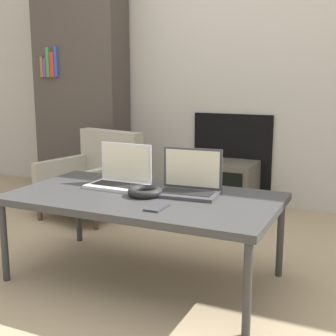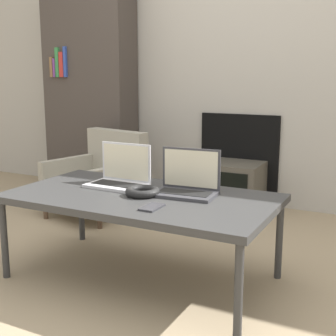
{
  "view_description": "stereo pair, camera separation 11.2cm",
  "coord_description": "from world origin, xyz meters",
  "px_view_note": "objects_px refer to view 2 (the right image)",
  "views": [
    {
      "loc": [
        1.07,
        -1.81,
        1.05
      ],
      "look_at": [
        0.0,
        0.52,
        0.53
      ],
      "focal_mm": 50.0,
      "sensor_mm": 36.0,
      "label": 1
    },
    {
      "loc": [
        1.17,
        -1.76,
        1.05
      ],
      "look_at": [
        0.0,
        0.52,
        0.53
      ],
      "focal_mm": 50.0,
      "sensor_mm": 36.0,
      "label": 2
    }
  ],
  "objects_px": {
    "headphones": "(143,191)",
    "tv": "(230,186)",
    "laptop_right": "(187,184)",
    "laptop_left": "(120,176)",
    "armchair": "(102,176)",
    "phone": "(152,207)"
  },
  "relations": [
    {
      "from": "headphones",
      "to": "laptop_right",
      "type": "bearing_deg",
      "value": 34.8
    },
    {
      "from": "headphones",
      "to": "tv",
      "type": "height_order",
      "value": "headphones"
    },
    {
      "from": "laptop_right",
      "to": "tv",
      "type": "relative_size",
      "value": 0.67
    },
    {
      "from": "laptop_left",
      "to": "phone",
      "type": "bearing_deg",
      "value": -38.68
    },
    {
      "from": "phone",
      "to": "headphones",
      "type": "bearing_deg",
      "value": 130.69
    },
    {
      "from": "headphones",
      "to": "tv",
      "type": "bearing_deg",
      "value": 91.83
    },
    {
      "from": "headphones",
      "to": "tv",
      "type": "relative_size",
      "value": 0.36
    },
    {
      "from": "laptop_right",
      "to": "laptop_left",
      "type": "bearing_deg",
      "value": 175.34
    },
    {
      "from": "armchair",
      "to": "phone",
      "type": "bearing_deg",
      "value": -33.01
    },
    {
      "from": "laptop_left",
      "to": "headphones",
      "type": "height_order",
      "value": "laptop_left"
    },
    {
      "from": "laptop_right",
      "to": "headphones",
      "type": "relative_size",
      "value": 1.88
    },
    {
      "from": "headphones",
      "to": "armchair",
      "type": "distance_m",
      "value": 1.29
    },
    {
      "from": "laptop_left",
      "to": "tv",
      "type": "height_order",
      "value": "laptop_left"
    },
    {
      "from": "laptop_right",
      "to": "armchair",
      "type": "relative_size",
      "value": 0.45
    },
    {
      "from": "phone",
      "to": "armchair",
      "type": "relative_size",
      "value": 0.18
    },
    {
      "from": "laptop_left",
      "to": "headphones",
      "type": "xyz_separation_m",
      "value": [
        0.22,
        -0.13,
        -0.03
      ]
    },
    {
      "from": "tv",
      "to": "armchair",
      "type": "bearing_deg",
      "value": -148.24
    },
    {
      "from": "laptop_left",
      "to": "tv",
      "type": "bearing_deg",
      "value": 83.7
    },
    {
      "from": "laptop_right",
      "to": "headphones",
      "type": "distance_m",
      "value": 0.23
    },
    {
      "from": "laptop_left",
      "to": "tv",
      "type": "distance_m",
      "value": 1.35
    },
    {
      "from": "phone",
      "to": "tv",
      "type": "xyz_separation_m",
      "value": [
        -0.2,
        1.61,
        -0.27
      ]
    },
    {
      "from": "headphones",
      "to": "phone",
      "type": "bearing_deg",
      "value": -49.31
    }
  ]
}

